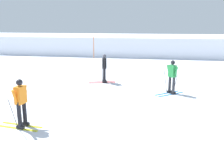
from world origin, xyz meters
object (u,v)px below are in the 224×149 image
(skier_green, at_px, (172,76))
(trail_marker_pole, at_px, (94,53))
(skier_orange, at_px, (21,102))
(skier_black, at_px, (104,68))

(skier_green, distance_m, trail_marker_pole, 7.83)
(skier_green, distance_m, skier_orange, 7.28)
(skier_green, bearing_deg, trail_marker_pole, 133.97)
(skier_black, xyz_separation_m, skier_green, (3.82, -1.69, 0.00))
(skier_black, height_order, skier_orange, same)
(skier_orange, distance_m, trail_marker_pole, 10.60)
(skier_orange, height_order, trail_marker_pole, trail_marker_pole)
(skier_orange, relative_size, trail_marker_pole, 0.68)
(skier_black, height_order, trail_marker_pole, trail_marker_pole)
(trail_marker_pole, bearing_deg, skier_orange, -89.43)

